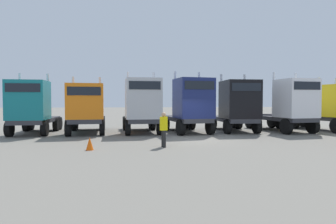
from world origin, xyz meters
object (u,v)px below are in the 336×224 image
(semi_truck_yellow, at_px, (334,107))
(semi_truck_orange, at_px, (86,108))
(semi_truck_silver, at_px, (142,105))
(semi_truck_teal, at_px, (31,107))
(traffic_cone_near, at_px, (90,144))
(semi_truck_black, at_px, (237,105))
(semi_truck_navy, at_px, (190,105))
(semi_truck_white, at_px, (290,105))
(visitor_in_hivis, at_px, (164,127))

(semi_truck_yellow, bearing_deg, semi_truck_orange, -105.52)
(semi_truck_silver, bearing_deg, semi_truck_teal, -95.12)
(semi_truck_silver, xyz_separation_m, traffic_cone_near, (-2.78, -6.81, -1.74))
(traffic_cone_near, bearing_deg, semi_truck_black, 34.46)
(semi_truck_orange, xyz_separation_m, semi_truck_navy, (7.42, -0.55, 0.18))
(semi_truck_white, bearing_deg, visitor_in_hivis, -67.20)
(semi_truck_yellow, bearing_deg, visitor_in_hivis, -80.40)
(semi_truck_teal, distance_m, semi_truck_yellow, 22.45)
(semi_truck_silver, distance_m, visitor_in_hivis, 6.53)
(semi_truck_yellow, bearing_deg, traffic_cone_near, -83.60)
(semi_truck_teal, distance_m, visitor_in_hivis, 10.80)
(semi_truck_teal, relative_size, visitor_in_hivis, 3.31)
(semi_truck_black, xyz_separation_m, semi_truck_white, (3.88, -0.62, 0.00))
(semi_truck_navy, height_order, semi_truck_yellow, semi_truck_navy)
(semi_truck_silver, bearing_deg, semi_truck_yellow, 84.98)
(semi_truck_yellow, relative_size, traffic_cone_near, 10.99)
(semi_truck_silver, distance_m, semi_truck_navy, 3.47)
(semi_truck_teal, height_order, traffic_cone_near, semi_truck_teal)
(semi_truck_black, relative_size, visitor_in_hivis, 3.38)
(semi_truck_orange, distance_m, semi_truck_navy, 7.44)
(semi_truck_white, bearing_deg, traffic_cone_near, -72.56)
(semi_truck_orange, height_order, semi_truck_black, semi_truck_black)
(semi_truck_orange, distance_m, traffic_cone_near, 7.29)
(semi_truck_black, bearing_deg, semi_truck_orange, -90.72)
(semi_truck_silver, xyz_separation_m, semi_truck_navy, (3.45, -0.34, -0.02))
(semi_truck_silver, relative_size, semi_truck_black, 1.00)
(semi_truck_black, bearing_deg, semi_truck_teal, -90.43)
(semi_truck_teal, relative_size, semi_truck_silver, 0.98)
(semi_truck_teal, xyz_separation_m, traffic_cone_near, (4.89, -7.03, -1.61))
(semi_truck_white, relative_size, visitor_in_hivis, 3.63)
(semi_truck_yellow, distance_m, visitor_in_hivis, 15.22)
(semi_truck_teal, bearing_deg, semi_truck_white, 85.42)
(semi_truck_silver, xyz_separation_m, visitor_in_hivis, (0.82, -6.40, -1.02))
(semi_truck_navy, distance_m, semi_truck_white, 7.53)
(semi_truck_yellow, bearing_deg, semi_truck_navy, -103.92)
(traffic_cone_near, bearing_deg, semi_truck_teal, 124.86)
(semi_truck_orange, distance_m, semi_truck_silver, 3.97)
(visitor_in_hivis, distance_m, traffic_cone_near, 3.69)
(semi_truck_teal, distance_m, semi_truck_navy, 11.14)
(semi_truck_navy, relative_size, semi_truck_yellow, 0.93)
(visitor_in_hivis, bearing_deg, semi_truck_white, -158.50)
(semi_truck_teal, bearing_deg, semi_truck_yellow, 86.55)
(semi_truck_orange, distance_m, semi_truck_black, 11.07)
(semi_truck_silver, bearing_deg, visitor_in_hivis, 3.79)
(semi_truck_silver, xyz_separation_m, semi_truck_yellow, (14.78, -0.39, -0.18))
(traffic_cone_near, bearing_deg, semi_truck_orange, 99.61)
(semi_truck_yellow, bearing_deg, semi_truck_teal, -105.24)
(semi_truck_silver, xyz_separation_m, semi_truck_white, (10.98, -0.66, -0.03))
(semi_truck_orange, height_order, visitor_in_hivis, semi_truck_orange)
(semi_truck_teal, xyz_separation_m, visitor_in_hivis, (8.49, -6.61, -0.89))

